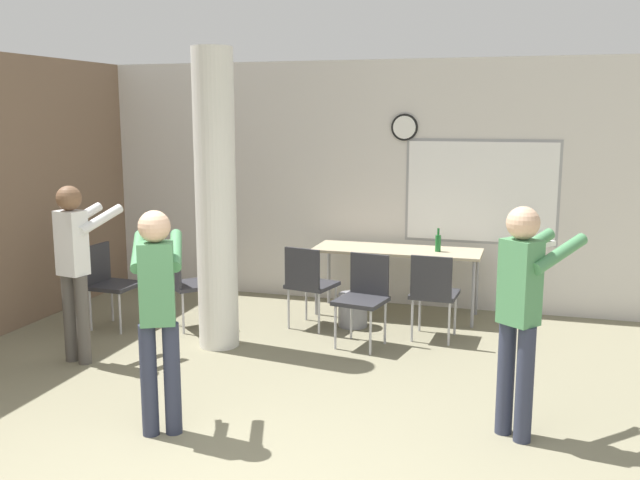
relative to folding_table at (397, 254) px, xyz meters
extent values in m
cube|color=silver|center=(-0.22, 0.52, 0.71)|extent=(8.00, 0.12, 2.80)
cylinder|color=black|center=(-0.03, 0.44, 1.36)|extent=(0.30, 0.03, 0.30)
cylinder|color=white|center=(-0.03, 0.43, 1.36)|extent=(0.26, 0.01, 0.25)
cube|color=#99999E|center=(0.84, 0.45, 0.66)|extent=(1.67, 0.01, 1.16)
cube|color=white|center=(0.84, 0.45, 0.66)|extent=(1.61, 0.02, 1.10)
cylinder|color=silver|center=(-1.44, -1.53, 0.71)|extent=(0.38, 0.38, 2.80)
cube|color=tan|center=(0.00, 0.00, 0.04)|extent=(1.82, 0.62, 0.03)
cylinder|color=gray|center=(-0.85, -0.25, -0.33)|extent=(0.04, 0.04, 0.71)
cylinder|color=gray|center=(0.85, -0.25, -0.33)|extent=(0.04, 0.04, 0.71)
cylinder|color=gray|center=(-0.85, 0.25, -0.33)|extent=(0.04, 0.04, 0.71)
cylinder|color=gray|center=(0.85, 0.25, -0.33)|extent=(0.04, 0.04, 0.71)
cylinder|color=#1E6B2D|center=(0.44, -0.02, 0.14)|extent=(0.06, 0.06, 0.18)
cylinder|color=#1E6B2D|center=(0.44, -0.02, 0.27)|extent=(0.02, 0.02, 0.08)
cylinder|color=gray|center=(-0.36, -0.56, -0.52)|extent=(0.31, 0.31, 0.35)
cube|color=#2D2D33|center=(0.51, -0.72, -0.24)|extent=(0.46, 0.46, 0.04)
cube|color=#2D2D33|center=(0.50, -0.92, -0.02)|extent=(0.40, 0.05, 0.40)
cylinder|color=#B7B7BC|center=(0.70, -0.55, -0.48)|extent=(0.02, 0.02, 0.43)
cylinder|color=#B7B7BC|center=(0.34, -0.53, -0.48)|extent=(0.02, 0.02, 0.43)
cylinder|color=#B7B7BC|center=(0.68, -0.91, -0.48)|extent=(0.02, 0.02, 0.43)
cylinder|color=#B7B7BC|center=(0.32, -0.89, -0.48)|extent=(0.02, 0.02, 0.43)
cube|color=#2D2D33|center=(-0.76, -0.70, -0.24)|extent=(0.53, 0.53, 0.04)
cube|color=#2D2D33|center=(-0.80, -0.90, -0.02)|extent=(0.39, 0.12, 0.40)
cylinder|color=#B7B7BC|center=(-0.54, -0.56, -0.48)|extent=(0.02, 0.02, 0.43)
cylinder|color=#B7B7BC|center=(-0.89, -0.48, -0.48)|extent=(0.02, 0.02, 0.43)
cylinder|color=#B7B7BC|center=(-0.62, -0.92, -0.48)|extent=(0.02, 0.02, 0.43)
cylinder|color=#B7B7BC|center=(-0.97, -0.84, -0.48)|extent=(0.02, 0.02, 0.43)
cube|color=#2D2D33|center=(-1.95, -1.06, -0.24)|extent=(0.62, 0.62, 0.04)
cube|color=#2D2D33|center=(-2.09, -1.21, -0.02)|extent=(0.32, 0.29, 0.40)
cylinder|color=#B7B7BC|center=(-1.70, -1.04, -0.48)|extent=(0.02, 0.02, 0.43)
cylinder|color=#B7B7BC|center=(-1.97, -0.80, -0.48)|extent=(0.02, 0.02, 0.43)
cylinder|color=#B7B7BC|center=(-1.94, -1.31, -0.48)|extent=(0.02, 0.02, 0.43)
cylinder|color=#B7B7BC|center=(-2.20, -1.07, -0.48)|extent=(0.02, 0.02, 0.43)
cube|color=#2D2D33|center=(-0.13, -1.18, -0.24)|extent=(0.51, 0.51, 0.04)
cube|color=#2D2D33|center=(-0.09, -0.98, -0.02)|extent=(0.39, 0.10, 0.40)
cylinder|color=#B7B7BC|center=(-0.34, -1.32, -0.48)|extent=(0.02, 0.02, 0.43)
cylinder|color=#B7B7BC|center=(0.02, -1.39, -0.48)|extent=(0.02, 0.02, 0.43)
cylinder|color=#B7B7BC|center=(-0.27, -0.97, -0.48)|extent=(0.02, 0.02, 0.43)
cylinder|color=#B7B7BC|center=(0.08, -1.04, -0.48)|extent=(0.02, 0.02, 0.43)
cube|color=#2D2D33|center=(-2.71, -1.31, -0.24)|extent=(0.47, 0.47, 0.04)
cube|color=#2D2D33|center=(-2.91, -1.30, -0.02)|extent=(0.06, 0.40, 0.40)
cylinder|color=#B7B7BC|center=(-2.54, -1.50, -0.48)|extent=(0.02, 0.02, 0.43)
cylinder|color=#B7B7BC|center=(-2.52, -1.14, -0.48)|extent=(0.02, 0.02, 0.43)
cylinder|color=#B7B7BC|center=(-2.90, -1.48, -0.48)|extent=(0.02, 0.02, 0.43)
cylinder|color=#B7B7BC|center=(-2.88, -1.12, -0.48)|extent=(0.02, 0.02, 0.43)
cylinder|color=#2D3347|center=(-0.94, -3.38, -0.29)|extent=(0.12, 0.12, 0.80)
cylinder|color=#2D3347|center=(-1.08, -3.45, -0.29)|extent=(0.12, 0.12, 0.80)
cube|color=#4C8C59|center=(-1.01, -3.41, 0.39)|extent=(0.29, 0.27, 0.56)
sphere|color=#D8AD8C|center=(-1.01, -3.41, 0.78)|extent=(0.22, 0.22, 0.22)
cylinder|color=#4C8C59|center=(-1.00, -3.15, 0.57)|extent=(0.30, 0.48, 0.23)
cylinder|color=#4C8C59|center=(-1.23, -3.27, 0.57)|extent=(0.30, 0.48, 0.23)
cube|color=white|center=(-1.33, -3.06, 0.57)|extent=(0.09, 0.13, 0.04)
cylinder|color=#2D3347|center=(1.40, -2.81, -0.28)|extent=(0.12, 0.12, 0.81)
cylinder|color=#2D3347|center=(1.27, -2.71, -0.28)|extent=(0.12, 0.12, 0.81)
cube|color=#4C8C59|center=(1.33, -2.76, 0.41)|extent=(0.30, 0.29, 0.58)
sphere|color=#D8AD8C|center=(1.33, -2.76, 0.81)|extent=(0.22, 0.22, 0.22)
cylinder|color=#4C8C59|center=(1.58, -2.66, 0.60)|extent=(0.38, 0.46, 0.23)
cylinder|color=#4C8C59|center=(1.37, -2.50, 0.60)|extent=(0.38, 0.46, 0.23)
cube|color=white|center=(1.51, -2.32, 0.60)|extent=(0.11, 0.13, 0.04)
cylinder|color=#514C47|center=(-2.38, -2.34, -0.29)|extent=(0.12, 0.12, 0.80)
cylinder|color=#514C47|center=(-2.54, -2.31, -0.29)|extent=(0.12, 0.12, 0.80)
cube|color=white|center=(-2.46, -2.32, 0.40)|extent=(0.27, 0.23, 0.57)
sphere|color=brown|center=(-2.46, -2.32, 0.79)|extent=(0.22, 0.22, 0.22)
cylinder|color=white|center=(-2.29, -2.13, 0.58)|extent=(0.19, 0.51, 0.23)
cylinder|color=white|center=(-2.54, -2.07, 0.58)|extent=(0.19, 0.51, 0.23)
camera|label=1|loc=(1.38, -7.57, 1.53)|focal=40.00mm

